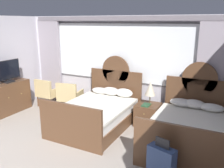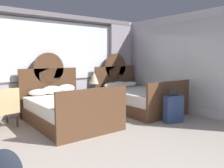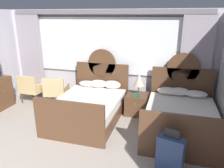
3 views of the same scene
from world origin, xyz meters
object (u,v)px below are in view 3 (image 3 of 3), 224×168
nightstand_between_beds (137,104)px  table_lamp_on_nightstand (139,80)px  bed_near_mirror (180,117)px  book_on_nightstand (136,95)px  armchair_by_window_left (56,90)px  armchair_by_window_centre (31,87)px  bed_near_window (90,106)px  suitcase_on_floor (170,154)px

nightstand_between_beds → table_lamp_on_nightstand: (0.04, 0.00, 0.68)m
bed_near_mirror → nightstand_between_beds: size_ratio=3.73×
book_on_nightstand → armchair_by_window_left: bearing=178.9°
armchair_by_window_centre → table_lamp_on_nightstand: bearing=1.2°
book_on_nightstand → armchair_by_window_centre: (-3.18, 0.04, -0.10)m
table_lamp_on_nightstand → armchair_by_window_left: bearing=-178.4°
bed_near_mirror → nightstand_between_beds: bed_near_mirror is taller
book_on_nightstand → armchair_by_window_left: 2.36m
bed_near_window → armchair_by_window_centre: bearing=165.5°
table_lamp_on_nightstand → armchair_by_window_left: table_lamp_on_nightstand is taller
bed_near_window → bed_near_mirror: same height
bed_near_mirror → book_on_nightstand: 1.24m
nightstand_between_beds → table_lamp_on_nightstand: table_lamp_on_nightstand is taller
bed_near_mirror → armchair_by_window_left: 3.51m
table_lamp_on_nightstand → bed_near_mirror: bearing=-30.0°
armchair_by_window_centre → suitcase_on_floor: (4.10, -1.97, -0.14)m
nightstand_between_beds → bed_near_mirror: bearing=-29.2°
table_lamp_on_nightstand → book_on_nightstand: size_ratio=2.24×
nightstand_between_beds → suitcase_on_floor: 2.23m
nightstand_between_beds → suitcase_on_floor: suitcase_on_floor is taller
nightstand_between_beds → armchair_by_window_left: size_ratio=0.69×
armchair_by_window_left → armchair_by_window_centre: bearing=-179.9°
bed_near_window → armchair_by_window_left: size_ratio=2.57×
table_lamp_on_nightstand → suitcase_on_floor: size_ratio=0.73×
bed_near_window → book_on_nightstand: bearing=24.7°
suitcase_on_floor → armchair_by_window_left: bearing=149.0°
bed_near_window → armchair_by_window_left: bed_near_window is taller
nightstand_between_beds → suitcase_on_floor: bearing=-66.0°
nightstand_between_beds → suitcase_on_floor: size_ratio=0.75×
bed_near_window → table_lamp_on_nightstand: 1.42m
nightstand_between_beds → bed_near_window: bearing=-150.9°
bed_near_window → armchair_by_window_left: bearing=156.8°
bed_near_mirror → table_lamp_on_nightstand: size_ratio=3.79×
bed_near_mirror → nightstand_between_beds: (-1.10, 0.61, -0.07)m
bed_near_window → nightstand_between_beds: bearing=29.1°
bed_near_mirror → book_on_nightstand: bearing=155.8°
armchair_by_window_centre → nightstand_between_beds: bearing=1.2°
armchair_by_window_left → bed_near_window: bearing=-23.2°
nightstand_between_beds → armchair_by_window_centre: size_ratio=0.69×
book_on_nightstand → armchair_by_window_centre: armchair_by_window_centre is taller
bed_near_window → armchair_by_window_centre: (-2.10, 0.54, 0.11)m
armchair_by_window_left → suitcase_on_floor: 3.83m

